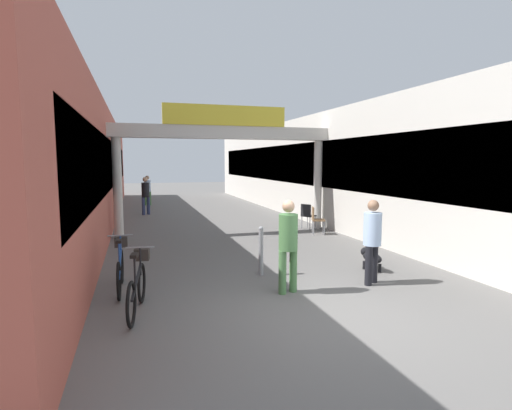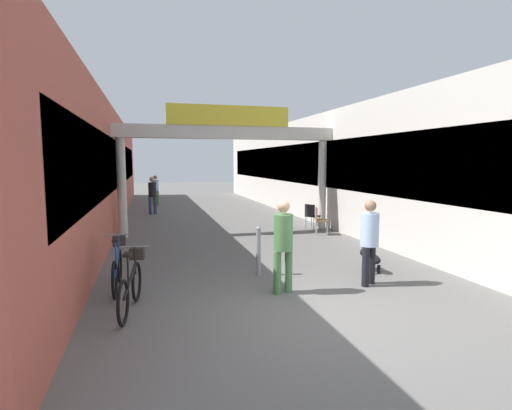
{
  "view_description": "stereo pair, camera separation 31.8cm",
  "coord_description": "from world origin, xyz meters",
  "px_view_note": "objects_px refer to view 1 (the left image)",
  "views": [
    {
      "loc": [
        -2.82,
        -5.31,
        2.37
      ],
      "look_at": [
        0.0,
        4.0,
        1.3
      ],
      "focal_mm": 28.0,
      "sensor_mm": 36.0,
      "label": 1
    },
    {
      "loc": [
        -2.51,
        -5.4,
        2.37
      ],
      "look_at": [
        0.0,
        4.0,
        1.3
      ],
      "focal_mm": 28.0,
      "sensor_mm": 36.0,
      "label": 2
    }
  ],
  "objects_px": {
    "cafe_chair_wood_nearer": "(316,218)",
    "cafe_chair_black_farther": "(307,214)",
    "dog_on_leash": "(371,257)",
    "bicycle_blue_second": "(120,266)",
    "pedestrian_elderly_walking": "(147,188)",
    "pedestrian_with_dog": "(372,236)",
    "pedestrian_companion": "(288,240)",
    "pedestrian_carrying_crate": "(146,193)",
    "bicycle_black_nearest": "(138,284)",
    "bollard_post_metal": "(261,250)"
  },
  "relations": [
    {
      "from": "bicycle_blue_second",
      "to": "cafe_chair_black_farther",
      "type": "height_order",
      "value": "bicycle_blue_second"
    },
    {
      "from": "pedestrian_with_dog",
      "to": "pedestrian_elderly_walking",
      "type": "xyz_separation_m",
      "value": [
        -3.71,
        15.65,
        -0.02
      ]
    },
    {
      "from": "bollard_post_metal",
      "to": "cafe_chair_wood_nearer",
      "type": "distance_m",
      "value": 5.05
    },
    {
      "from": "pedestrian_with_dog",
      "to": "pedestrian_companion",
      "type": "xyz_separation_m",
      "value": [
        -1.74,
        -0.03,
        0.03
      ]
    },
    {
      "from": "pedestrian_companion",
      "to": "pedestrian_carrying_crate",
      "type": "distance_m",
      "value": 11.96
    },
    {
      "from": "pedestrian_companion",
      "to": "cafe_chair_black_farther",
      "type": "relative_size",
      "value": 1.9
    },
    {
      "from": "dog_on_leash",
      "to": "bollard_post_metal",
      "type": "height_order",
      "value": "bollard_post_metal"
    },
    {
      "from": "pedestrian_with_dog",
      "to": "cafe_chair_wood_nearer",
      "type": "xyz_separation_m",
      "value": [
        1.26,
        5.15,
        -0.39
      ]
    },
    {
      "from": "pedestrian_elderly_walking",
      "to": "cafe_chair_wood_nearer",
      "type": "height_order",
      "value": "pedestrian_elderly_walking"
    },
    {
      "from": "bicycle_black_nearest",
      "to": "pedestrian_elderly_walking",
      "type": "bearing_deg",
      "value": 87.74
    },
    {
      "from": "pedestrian_companion",
      "to": "dog_on_leash",
      "type": "height_order",
      "value": "pedestrian_companion"
    },
    {
      "from": "cafe_chair_black_farther",
      "to": "pedestrian_with_dog",
      "type": "bearing_deg",
      "value": -102.8
    },
    {
      "from": "pedestrian_with_dog",
      "to": "bicycle_black_nearest",
      "type": "height_order",
      "value": "pedestrian_with_dog"
    },
    {
      "from": "pedestrian_with_dog",
      "to": "bollard_post_metal",
      "type": "height_order",
      "value": "pedestrian_with_dog"
    },
    {
      "from": "pedestrian_companion",
      "to": "bicycle_black_nearest",
      "type": "relative_size",
      "value": 1.01
    },
    {
      "from": "pedestrian_elderly_walking",
      "to": "bollard_post_metal",
      "type": "bearing_deg",
      "value": -82.73
    },
    {
      "from": "bicycle_black_nearest",
      "to": "bicycle_blue_second",
      "type": "relative_size",
      "value": 0.99
    },
    {
      "from": "bollard_post_metal",
      "to": "cafe_chair_wood_nearer",
      "type": "height_order",
      "value": "bollard_post_metal"
    },
    {
      "from": "pedestrian_companion",
      "to": "pedestrian_carrying_crate",
      "type": "bearing_deg",
      "value": 100.45
    },
    {
      "from": "bicycle_blue_second",
      "to": "cafe_chair_black_farther",
      "type": "distance_m",
      "value": 7.87
    },
    {
      "from": "cafe_chair_wood_nearer",
      "to": "cafe_chair_black_farther",
      "type": "height_order",
      "value": "same"
    },
    {
      "from": "pedestrian_carrying_crate",
      "to": "dog_on_leash",
      "type": "xyz_separation_m",
      "value": [
        4.45,
        -10.88,
        -0.67
      ]
    },
    {
      "from": "cafe_chair_wood_nearer",
      "to": "cafe_chair_black_farther",
      "type": "relative_size",
      "value": 1.0
    },
    {
      "from": "pedestrian_carrying_crate",
      "to": "bicycle_blue_second",
      "type": "distance_m",
      "value": 10.72
    },
    {
      "from": "bicycle_black_nearest",
      "to": "bollard_post_metal",
      "type": "xyz_separation_m",
      "value": [
        2.47,
        1.35,
        0.09
      ]
    },
    {
      "from": "dog_on_leash",
      "to": "bicycle_blue_second",
      "type": "relative_size",
      "value": 0.38
    },
    {
      "from": "dog_on_leash",
      "to": "bicycle_black_nearest",
      "type": "distance_m",
      "value": 4.98
    },
    {
      "from": "pedestrian_companion",
      "to": "bollard_post_metal",
      "type": "xyz_separation_m",
      "value": [
        -0.13,
        1.21,
        -0.44
      ]
    },
    {
      "from": "dog_on_leash",
      "to": "cafe_chair_black_farther",
      "type": "bearing_deg",
      "value": 80.83
    },
    {
      "from": "pedestrian_carrying_crate",
      "to": "cafe_chair_black_farther",
      "type": "xyz_separation_m",
      "value": [
        5.3,
        -5.63,
        -0.42
      ]
    },
    {
      "from": "bicycle_black_nearest",
      "to": "cafe_chair_black_farther",
      "type": "bearing_deg",
      "value": 47.61
    },
    {
      "from": "pedestrian_with_dog",
      "to": "pedestrian_carrying_crate",
      "type": "relative_size",
      "value": 0.97
    },
    {
      "from": "pedestrian_elderly_walking",
      "to": "cafe_chair_black_farther",
      "type": "xyz_separation_m",
      "value": [
        5.1,
        -9.55,
        -0.37
      ]
    },
    {
      "from": "pedestrian_with_dog",
      "to": "bicycle_black_nearest",
      "type": "distance_m",
      "value": 4.37
    },
    {
      "from": "dog_on_leash",
      "to": "bicycle_blue_second",
      "type": "bearing_deg",
      "value": 177.87
    },
    {
      "from": "pedestrian_with_dog",
      "to": "cafe_chair_black_farther",
      "type": "relative_size",
      "value": 1.84
    },
    {
      "from": "pedestrian_companion",
      "to": "pedestrian_carrying_crate",
      "type": "relative_size",
      "value": 1.0
    },
    {
      "from": "bicycle_blue_second",
      "to": "cafe_chair_black_farther",
      "type": "bearing_deg",
      "value": 40.01
    },
    {
      "from": "pedestrian_elderly_walking",
      "to": "cafe_chair_wood_nearer",
      "type": "distance_m",
      "value": 11.63
    },
    {
      "from": "dog_on_leash",
      "to": "bollard_post_metal",
      "type": "relative_size",
      "value": 0.62
    },
    {
      "from": "pedestrian_with_dog",
      "to": "bicycle_blue_second",
      "type": "bearing_deg",
      "value": 167.26
    },
    {
      "from": "pedestrian_carrying_crate",
      "to": "dog_on_leash",
      "type": "relative_size",
      "value": 2.61
    },
    {
      "from": "cafe_chair_black_farther",
      "to": "pedestrian_elderly_walking",
      "type": "bearing_deg",
      "value": 118.11
    },
    {
      "from": "pedestrian_carrying_crate",
      "to": "bollard_post_metal",
      "type": "distance_m",
      "value": 10.76
    },
    {
      "from": "bicycle_black_nearest",
      "to": "bicycle_blue_second",
      "type": "bearing_deg",
      "value": 103.88
    },
    {
      "from": "pedestrian_elderly_walking",
      "to": "bicycle_blue_second",
      "type": "height_order",
      "value": "pedestrian_elderly_walking"
    },
    {
      "from": "pedestrian_companion",
      "to": "pedestrian_carrying_crate",
      "type": "xyz_separation_m",
      "value": [
        -2.17,
        11.76,
        -0.0
      ]
    },
    {
      "from": "pedestrian_companion",
      "to": "cafe_chair_wood_nearer",
      "type": "height_order",
      "value": "pedestrian_companion"
    },
    {
      "from": "pedestrian_with_dog",
      "to": "bicycle_black_nearest",
      "type": "bearing_deg",
      "value": -177.81
    },
    {
      "from": "cafe_chair_wood_nearer",
      "to": "pedestrian_companion",
      "type": "bearing_deg",
      "value": -120.1
    }
  ]
}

